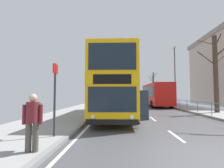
{
  "coord_description": "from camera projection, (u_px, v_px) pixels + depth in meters",
  "views": [
    {
      "loc": [
        -2.29,
        -4.59,
        1.69
      ],
      "look_at": [
        -2.87,
        8.39,
        2.49
      ],
      "focal_mm": 27.27,
      "sensor_mm": 36.0,
      "label": 1
    }
  ],
  "objects": [
    {
      "name": "pedestrian_railing_far_kerb",
      "position": [
        212.0,
        107.0,
        12.44
      ],
      "size": [
        0.05,
        22.95,
        0.98
      ],
      "color": "#386BA8",
      "rests_on": "ground"
    },
    {
      "name": "bare_tree_far_00",
      "position": [
        153.0,
        86.0,
        39.81
      ],
      "size": [
        2.08,
        3.67,
        7.04
      ],
      "color": "brown",
      "rests_on": "ground"
    },
    {
      "name": "ground",
      "position": [
        180.0,
        158.0,
        4.4
      ],
      "size": [
        15.8,
        140.0,
        0.2
      ],
      "color": "#47474C"
    },
    {
      "name": "bus_stop_sign_near",
      "position": [
        55.0,
        91.0,
        6.42
      ],
      "size": [
        0.08,
        0.44,
        2.73
      ],
      "color": "#2D2D33",
      "rests_on": "ground"
    },
    {
      "name": "bare_tree_far_01",
      "position": [
        216.0,
        72.0,
        15.0
      ],
      "size": [
        3.21,
        2.42,
        7.09
      ],
      "color": "#423328",
      "rests_on": "ground"
    },
    {
      "name": "street_lamp_far_side",
      "position": [
        175.0,
        72.0,
        24.18
      ],
      "size": [
        0.28,
        0.6,
        8.38
      ],
      "color": "#38383D",
      "rests_on": "ground"
    },
    {
      "name": "pedestrian_with_backpack",
      "position": [
        33.0,
        118.0,
        4.69
      ],
      "size": [
        0.55,
        0.56,
        1.57
      ],
      "color": "#4C473D",
      "rests_on": "ground"
    },
    {
      "name": "background_bus_far_lane",
      "position": [
        156.0,
        94.0,
        24.07
      ],
      "size": [
        2.76,
        9.32,
        3.14
      ],
      "color": "red",
      "rests_on": "ground"
    },
    {
      "name": "double_decker_bus_main",
      "position": [
        115.0,
        87.0,
        13.16
      ],
      "size": [
        3.32,
        11.0,
        4.36
      ],
      "color": "#F4B20F",
      "rests_on": "ground"
    }
  ]
}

